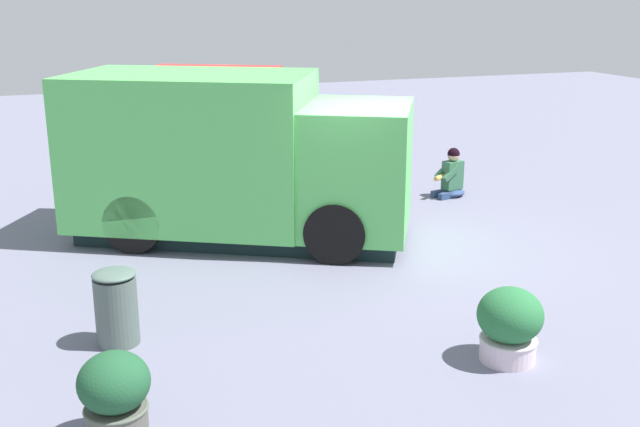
{
  "coord_description": "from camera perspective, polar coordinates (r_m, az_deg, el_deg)",
  "views": [
    {
      "loc": [
        4.38,
        10.06,
        3.68
      ],
      "look_at": [
        1.23,
        1.28,
        0.95
      ],
      "focal_mm": 42.84,
      "sensor_mm": 36.0,
      "label": 1
    }
  ],
  "objects": [
    {
      "name": "food_truck",
      "position": [
        11.67,
        -6.38,
        3.97
      ],
      "size": [
        5.44,
        4.46,
        2.51
      ],
      "color": "#58C45B",
      "rests_on": "ground_plane"
    },
    {
      "name": "planter_flowering_far",
      "position": [
        6.81,
        -15.07,
        -12.96
      ],
      "size": [
        0.61,
        0.61,
        0.8
      ],
      "color": "#55544A",
      "rests_on": "ground_plane"
    },
    {
      "name": "ground_plane",
      "position": [
        11.58,
        3.62,
        -2.26
      ],
      "size": [
        40.0,
        40.0,
        0.0
      ],
      "primitive_type": "plane",
      "color": "slate"
    },
    {
      "name": "person_customer",
      "position": [
        14.34,
        9.78,
        2.69
      ],
      "size": [
        0.76,
        0.55,
        0.91
      ],
      "color": "navy",
      "rests_on": "ground_plane"
    },
    {
      "name": "trash_bin",
      "position": [
        8.52,
        -14.98,
        -6.73
      ],
      "size": [
        0.47,
        0.47,
        0.85
      ],
      "color": "#4D5C56",
      "rests_on": "ground_plane"
    },
    {
      "name": "planter_flowering_near",
      "position": [
        8.12,
        13.98,
        -7.99
      ],
      "size": [
        0.68,
        0.68,
        0.79
      ],
      "color": "silver",
      "rests_on": "ground_plane"
    }
  ]
}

